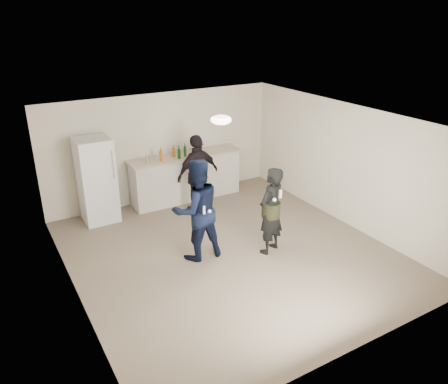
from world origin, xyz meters
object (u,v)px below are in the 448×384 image
woman (271,211)px  spectator (198,174)px  shaker (148,159)px  fridge (97,180)px  counter (186,178)px  man (197,210)px

woman → spectator: bearing=-103.7°
spectator → shaker: bearing=-48.3°
fridge → woman: size_ratio=1.09×
counter → woman: (0.27, -2.99, 0.30)m
fridge → shaker: fridge is taller
counter → fridge: size_ratio=1.44×
fridge → spectator: 2.13m
man → counter: bearing=-110.5°
fridge → woman: 3.75m
man → spectator: man is taller
shaker → woman: 3.17m
counter → woman: bearing=-84.9°
spectator → counter: bearing=-104.8°
fridge → man: man is taller
man → fridge: bearing=-64.4°
fridge → man: bearing=-65.4°
counter → spectator: bearing=-96.1°
shaker → woman: woman is taller
spectator → fridge: bearing=-28.3°
fridge → shaker: (1.15, -0.00, 0.28)m
man → shaker: bearing=-89.9°
man → spectator: (0.90, 1.70, -0.05)m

